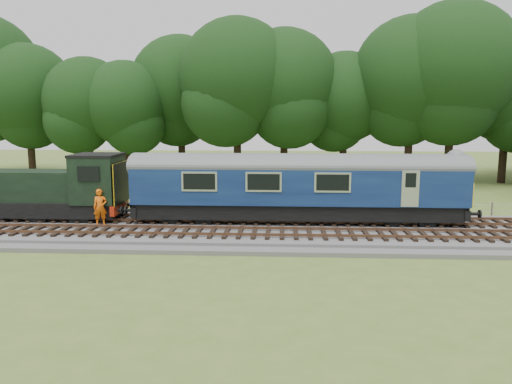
{
  "coord_description": "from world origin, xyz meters",
  "views": [
    {
      "loc": [
        -0.68,
        -25.89,
        6.3
      ],
      "look_at": [
        -2.16,
        1.4,
        2.0
      ],
      "focal_mm": 35.0,
      "sensor_mm": 36.0,
      "label": 1
    }
  ],
  "objects": [
    {
      "name": "dmu_railcar",
      "position": [
        0.12,
        1.4,
        2.61
      ],
      "size": [
        18.05,
        2.86,
        3.88
      ],
      "color": "black",
      "rests_on": "ground"
    },
    {
      "name": "shunter_loco",
      "position": [
        -13.8,
        1.4,
        1.97
      ],
      "size": [
        8.91,
        2.6,
        3.38
      ],
      "color": "black",
      "rests_on": "ground"
    },
    {
      "name": "ground",
      "position": [
        0.0,
        0.0,
        0.0
      ],
      "size": [
        120.0,
        120.0,
        0.0
      ],
      "primitive_type": "plane",
      "color": "#506726",
      "rests_on": "ground"
    },
    {
      "name": "fence",
      "position": [
        0.0,
        4.5,
        0.0
      ],
      "size": [
        64.0,
        0.12,
        1.0
      ],
      "primitive_type": null,
      "color": "#6B6054",
      "rests_on": "ground"
    },
    {
      "name": "worker",
      "position": [
        -10.47,
        -0.06,
        1.33
      ],
      "size": [
        0.85,
        0.74,
        1.96
      ],
      "primitive_type": "imported",
      "rotation": [
        0.0,
        0.0,
        0.46
      ],
      "color": "orange",
      "rests_on": "ballast"
    },
    {
      "name": "ballast",
      "position": [
        0.0,
        0.0,
        0.17
      ],
      "size": [
        70.0,
        7.0,
        0.35
      ],
      "primitive_type": "cube",
      "color": "#4C4C4F",
      "rests_on": "ground"
    },
    {
      "name": "track_north",
      "position": [
        0.0,
        1.4,
        0.42
      ],
      "size": [
        67.2,
        2.4,
        0.21
      ],
      "color": "black",
      "rests_on": "ballast"
    },
    {
      "name": "tree_line",
      "position": [
        0.0,
        22.0,
        0.0
      ],
      "size": [
        70.0,
        8.0,
        18.0
      ],
      "primitive_type": null,
      "color": "black",
      "rests_on": "ground"
    },
    {
      "name": "track_south",
      "position": [
        0.0,
        -1.6,
        0.42
      ],
      "size": [
        67.2,
        2.4,
        0.21
      ],
      "color": "black",
      "rests_on": "ballast"
    }
  ]
}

